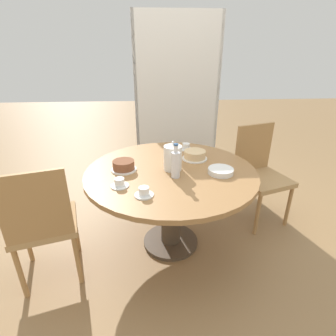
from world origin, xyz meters
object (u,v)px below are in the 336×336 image
(water_bottle, at_px, (176,164))
(cup_c, at_px, (186,147))
(coffee_pot, at_px, (173,157))
(cake_second, at_px, (124,166))
(bookshelf, at_px, (176,97))
(cup_b, at_px, (120,183))
(cake_main, at_px, (195,155))
(cup_a, at_px, (144,192))
(chair_b, at_px, (260,172))
(chair_a, at_px, (43,223))

(water_bottle, height_order, cup_c, water_bottle)
(coffee_pot, bearing_deg, cake_second, 178.31)
(cup_c, bearing_deg, bookshelf, 88.98)
(water_bottle, height_order, cup_b, water_bottle)
(cake_main, height_order, cup_a, cake_main)
(chair_b, distance_m, cup_b, 1.40)
(cup_b, bearing_deg, cake_second, 88.42)
(cake_main, bearing_deg, water_bottle, -120.84)
(cake_main, height_order, cup_c, cake_main)
(chair_b, bearing_deg, bookshelf, 101.28)
(cake_main, bearing_deg, cup_a, -126.07)
(cake_second, bearing_deg, cup_c, 37.96)
(water_bottle, bearing_deg, cake_main, 59.16)
(cup_a, distance_m, cup_c, 0.90)
(water_bottle, relative_size, cake_main, 1.21)
(coffee_pot, relative_size, cake_second, 1.19)
(chair_a, bearing_deg, cake_main, -170.57)
(water_bottle, bearing_deg, chair_b, 29.14)
(chair_b, relative_size, water_bottle, 3.61)
(water_bottle, height_order, cake_main, water_bottle)
(cup_a, bearing_deg, cup_c, 65.02)
(coffee_pot, xyz_separation_m, cup_a, (-0.22, -0.38, -0.08))
(water_bottle, distance_m, cake_second, 0.42)
(cup_a, bearing_deg, chair_b, 33.96)
(cake_main, xyz_separation_m, cup_c, (-0.04, 0.24, -0.01))
(chair_b, distance_m, cup_c, 0.74)
(chair_b, relative_size, cup_a, 7.38)
(chair_a, height_order, coffee_pot, coffee_pot)
(water_bottle, distance_m, cake_main, 0.39)
(chair_a, bearing_deg, coffee_pot, -175.89)
(chair_a, distance_m, cup_b, 0.58)
(bookshelf, xyz_separation_m, coffee_pot, (-0.18, -1.56, -0.19))
(bookshelf, relative_size, cup_b, 15.74)
(coffee_pot, xyz_separation_m, cup_b, (-0.38, -0.25, -0.08))
(chair_a, height_order, cup_c, chair_a)
(chair_a, xyz_separation_m, water_bottle, (0.91, 0.20, 0.32))
(cup_a, xyz_separation_m, cup_c, (0.38, 0.81, 0.00))
(chair_a, distance_m, chair_b, 1.89)
(bookshelf, distance_m, cup_c, 1.16)
(chair_b, relative_size, cup_c, 7.38)
(coffee_pot, height_order, water_bottle, water_bottle)
(chair_a, height_order, cup_b, chair_a)
(chair_b, xyz_separation_m, cake_second, (-1.24, -0.33, 0.25))
(cup_c, bearing_deg, chair_a, -144.60)
(cup_c, bearing_deg, coffee_pot, -110.65)
(chair_b, bearing_deg, cup_c, 155.09)
(coffee_pot, distance_m, water_bottle, 0.13)
(cup_b, relative_size, cup_c, 1.00)
(coffee_pot, height_order, cup_c, coffee_pot)
(chair_b, bearing_deg, chair_a, -177.13)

